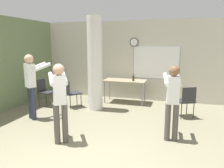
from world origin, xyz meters
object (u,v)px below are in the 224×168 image
(bottle_on_table, at_px, (133,78))
(person_playing_side, at_px, (173,97))
(chair_mid_room, at_px, (186,99))
(folding_table, at_px, (125,82))
(chair_by_left_wall, at_px, (45,90))
(chair_near_pillar, at_px, (71,92))
(person_watching_back, at_px, (31,82))
(person_playing_front, at_px, (60,97))

(bottle_on_table, distance_m, person_playing_side, 2.85)
(bottle_on_table, xyz_separation_m, chair_mid_room, (1.66, -0.93, -0.36))
(folding_table, distance_m, chair_by_left_wall, 2.67)
(chair_near_pillar, xyz_separation_m, person_playing_side, (3.12, -1.54, 0.42))
(chair_by_left_wall, bearing_deg, person_playing_side, -20.03)
(bottle_on_table, bearing_deg, folding_table, 161.01)
(chair_by_left_wall, relative_size, person_playing_side, 0.55)
(bottle_on_table, relative_size, person_playing_side, 0.15)
(bottle_on_table, xyz_separation_m, chair_near_pillar, (-1.79, -0.98, -0.36))
(bottle_on_table, height_order, person_playing_side, person_playing_side)
(folding_table, distance_m, chair_near_pillar, 1.85)
(chair_by_left_wall, distance_m, chair_near_pillar, 0.92)
(chair_mid_room, xyz_separation_m, chair_near_pillar, (-3.45, -0.04, 0.00))
(bottle_on_table, bearing_deg, person_watching_back, -135.30)
(person_watching_back, bearing_deg, folding_table, 50.13)
(chair_mid_room, relative_size, person_watching_back, 0.50)
(chair_near_pillar, xyz_separation_m, person_playing_front, (0.97, -2.33, 0.45))
(person_playing_front, bearing_deg, person_playing_side, 20.05)
(chair_mid_room, height_order, chair_near_pillar, same)
(bottle_on_table, xyz_separation_m, person_watching_back, (-2.27, -2.25, 0.15))
(folding_table, xyz_separation_m, person_playing_side, (1.64, -2.62, 0.21))
(bottle_on_table, height_order, chair_by_left_wall, bottle_on_table)
(bottle_on_table, bearing_deg, person_playing_front, -103.85)
(bottle_on_table, relative_size, person_watching_back, 0.13)
(person_playing_front, xyz_separation_m, person_watching_back, (-1.46, 1.06, 0.06))
(chair_near_pillar, bearing_deg, chair_mid_room, 0.69)
(folding_table, distance_m, bottle_on_table, 0.36)
(person_playing_side, distance_m, person_watching_back, 3.61)
(chair_near_pillar, relative_size, person_playing_front, 0.53)
(folding_table, distance_m, chair_mid_room, 2.23)
(bottle_on_table, distance_m, chair_mid_room, 1.94)
(person_playing_front, bearing_deg, person_watching_back, 144.04)
(chair_near_pillar, bearing_deg, person_watching_back, -110.73)
(person_playing_side, xyz_separation_m, person_playing_front, (-2.15, -0.78, 0.03))
(person_playing_side, bearing_deg, chair_near_pillar, 153.68)
(chair_near_pillar, bearing_deg, folding_table, 36.08)
(bottle_on_table, distance_m, chair_near_pillar, 2.07)
(folding_table, xyz_separation_m, chair_near_pillar, (-1.48, -1.08, -0.21))
(person_playing_front, distance_m, person_watching_back, 1.80)
(folding_table, bearing_deg, person_playing_side, -58.04)
(bottle_on_table, bearing_deg, chair_mid_room, -29.40)
(chair_by_left_wall, relative_size, chair_mid_room, 1.00)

